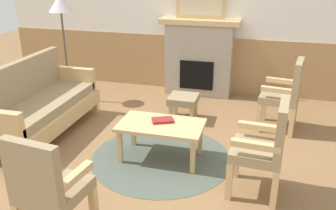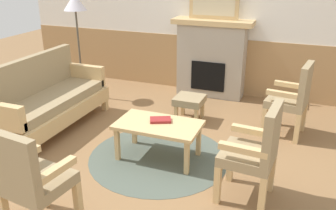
{
  "view_description": "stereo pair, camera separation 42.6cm",
  "coord_description": "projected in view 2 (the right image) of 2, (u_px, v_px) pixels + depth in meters",
  "views": [
    {
      "loc": [
        1.04,
        -3.51,
        2.16
      ],
      "look_at": [
        0.0,
        0.35,
        0.55
      ],
      "focal_mm": 38.54,
      "sensor_mm": 36.0,
      "label": 1
    },
    {
      "loc": [
        1.45,
        -3.38,
        2.16
      ],
      "look_at": [
        0.0,
        0.35,
        0.55
      ],
      "focal_mm": 38.54,
      "sensor_mm": 36.0,
      "label": 2
    }
  ],
  "objects": [
    {
      "name": "framed_picture",
      "position": [
        214.0,
        1.0,
        5.66
      ],
      "size": [
        0.8,
        0.04,
        0.56
      ],
      "color": "tan",
      "rests_on": "fireplace"
    },
    {
      "name": "book_on_table",
      "position": [
        161.0,
        120.0,
        4.14
      ],
      "size": [
        0.28,
        0.24,
        0.03
      ],
      "primitive_type": "cube",
      "rotation": [
        0.0,
        0.0,
        0.43
      ],
      "color": "maroon",
      "rests_on": "coffee_table"
    },
    {
      "name": "armchair_front_left",
      "position": [
        30.0,
        178.0,
        2.89
      ],
      "size": [
        0.54,
        0.54,
        0.98
      ],
      "color": "tan",
      "rests_on": "ground_plane"
    },
    {
      "name": "wall_back",
      "position": [
        217.0,
        15.0,
        5.97
      ],
      "size": [
        7.2,
        0.14,
        2.7
      ],
      "color": "white",
      "rests_on": "ground_plane"
    },
    {
      "name": "armchair_by_window_left",
      "position": [
        293.0,
        96.0,
        4.61
      ],
      "size": [
        0.54,
        0.54,
        0.98
      ],
      "color": "tan",
      "rests_on": "ground_plane"
    },
    {
      "name": "armchair_near_fireplace",
      "position": [
        256.0,
        149.0,
        3.32
      ],
      "size": [
        0.52,
        0.52,
        0.98
      ],
      "color": "tan",
      "rests_on": "ground_plane"
    },
    {
      "name": "ground_plane",
      "position": [
        157.0,
        159.0,
        4.21
      ],
      "size": [
        14.0,
        14.0,
        0.0
      ],
      "primitive_type": "plane",
      "color": "olive"
    },
    {
      "name": "coffee_table",
      "position": [
        158.0,
        128.0,
        4.11
      ],
      "size": [
        0.96,
        0.56,
        0.44
      ],
      "color": "tan",
      "rests_on": "ground_plane"
    },
    {
      "name": "fireplace",
      "position": [
        211.0,
        58.0,
        6.0
      ],
      "size": [
        1.3,
        0.44,
        1.28
      ],
      "color": "#A39989",
      "rests_on": "ground_plane"
    },
    {
      "name": "footstool",
      "position": [
        190.0,
        102.0,
        5.14
      ],
      "size": [
        0.4,
        0.4,
        0.36
      ],
      "color": "tan",
      "rests_on": "ground_plane"
    },
    {
      "name": "floor_lamp_by_couch",
      "position": [
        75.0,
        9.0,
        5.64
      ],
      "size": [
        0.36,
        0.36,
        1.68
      ],
      "color": "#332D28",
      "rests_on": "ground_plane"
    },
    {
      "name": "couch",
      "position": [
        49.0,
        101.0,
        4.85
      ],
      "size": [
        0.7,
        1.8,
        0.98
      ],
      "color": "tan",
      "rests_on": "ground_plane"
    },
    {
      "name": "round_rug",
      "position": [
        159.0,
        157.0,
        4.25
      ],
      "size": [
        1.64,
        1.64,
        0.01
      ],
      "primitive_type": "cylinder",
      "color": "#4C564C",
      "rests_on": "ground_plane"
    }
  ]
}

